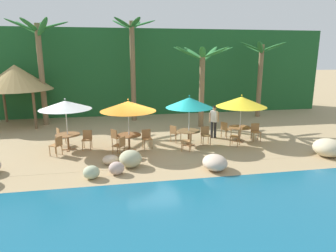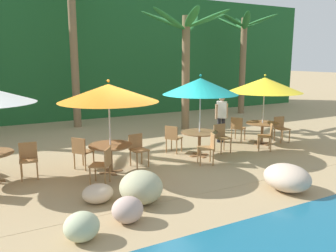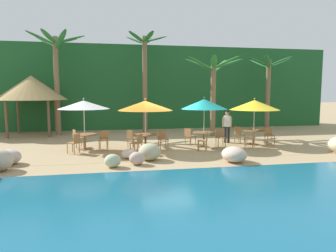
{
  "view_description": "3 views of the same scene",
  "coord_description": "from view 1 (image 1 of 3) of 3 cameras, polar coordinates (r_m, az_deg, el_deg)",
  "views": [
    {
      "loc": [
        -1.77,
        -13.71,
        4.34
      ],
      "look_at": [
        0.79,
        0.08,
        0.97
      ],
      "focal_mm": 32.48,
      "sensor_mm": 36.0,
      "label": 1
    },
    {
      "loc": [
        -3.79,
        -8.49,
        2.9
      ],
      "look_at": [
        0.71,
        -0.06,
        1.01
      ],
      "focal_mm": 36.85,
      "sensor_mm": 36.0,
      "label": 2
    },
    {
      "loc": [
        -2.63,
        -14.13,
        2.65
      ],
      "look_at": [
        0.09,
        0.36,
        1.03
      ],
      "focal_mm": 32.67,
      "sensor_mm": 36.0,
      "label": 3
    }
  ],
  "objects": [
    {
      "name": "chair_yellow_left",
      "position": [
        14.85,
        12.83,
        -1.78
      ],
      "size": [
        0.6,
        0.59,
        0.87
      ],
      "color": "#9E7042",
      "rests_on": "ground"
    },
    {
      "name": "chair_yellow_seaward",
      "position": [
        16.02,
        16.12,
        -0.86
      ],
      "size": [
        0.47,
        0.47,
        0.87
      ],
      "color": "#9E7042",
      "rests_on": "ground"
    },
    {
      "name": "chair_teal_seaward",
      "position": [
        14.89,
        7.03,
        -1.5
      ],
      "size": [
        0.43,
        0.44,
        0.87
      ],
      "color": "#9E7042",
      "rests_on": "ground"
    },
    {
      "name": "palm_tree_nearest",
      "position": [
        19.98,
        -22.93,
        12.48
      ],
      "size": [
        3.38,
        3.46,
        6.29
      ],
      "color": "brown",
      "rests_on": "ground"
    },
    {
      "name": "umbrella_yellow",
      "position": [
        15.37,
        13.61,
        4.46
      ],
      "size": [
        2.48,
        2.48,
        2.38
      ],
      "color": "silver",
      "rests_on": "ground"
    },
    {
      "name": "chair_white_seaward",
      "position": [
        14.55,
        -14.93,
        -2.22
      ],
      "size": [
        0.46,
        0.47,
        0.87
      ],
      "color": "#9E7042",
      "rests_on": "ground"
    },
    {
      "name": "rock_seawall",
      "position": [
        11.2,
        -6.0,
        -7.33
      ],
      "size": [
        17.45,
        3.11,
        0.9
      ],
      "color": "#C1A396",
      "rests_on": "ground"
    },
    {
      "name": "chair_teal_inland",
      "position": [
        15.08,
        1.25,
        -1.2
      ],
      "size": [
        0.59,
        0.59,
        0.87
      ],
      "color": "#9E7042",
      "rests_on": "ground"
    },
    {
      "name": "umbrella_teal",
      "position": [
        14.27,
        4.01,
        4.41
      ],
      "size": [
        2.22,
        2.22,
        2.45
      ],
      "color": "silver",
      "rests_on": "ground"
    },
    {
      "name": "chair_orange_left",
      "position": [
        13.22,
        -8.95,
        -3.49
      ],
      "size": [
        0.59,
        0.59,
        0.87
      ],
      "color": "#9E7042",
      "rests_on": "ground"
    },
    {
      "name": "foliage_backdrop",
      "position": [
        22.82,
        -6.16,
        10.06
      ],
      "size": [
        28.0,
        2.4,
        6.0
      ],
      "color": "#1E5628",
      "rests_on": "ground"
    },
    {
      "name": "chair_orange_seaward",
      "position": [
        14.2,
        -4.0,
        -2.16
      ],
      "size": [
        0.47,
        0.48,
        0.87
      ],
      "color": "#9E7042",
      "rests_on": "ground"
    },
    {
      "name": "dining_table_orange",
      "position": [
        13.92,
        -7.32,
        -2.13
      ],
      "size": [
        1.1,
        1.1,
        0.74
      ],
      "color": "brown",
      "rests_on": "ground"
    },
    {
      "name": "chair_teal_left",
      "position": [
        13.78,
        3.83,
        -2.66
      ],
      "size": [
        0.55,
        0.55,
        0.87
      ],
      "color": "#9E7042",
      "rests_on": "ground"
    },
    {
      "name": "terrace_deck",
      "position": [
        14.49,
        -3.03,
        -3.94
      ],
      "size": [
        18.0,
        5.2,
        0.01
      ],
      "color": "tan",
      "rests_on": "ground"
    },
    {
      "name": "ground_plane",
      "position": [
        14.49,
        -3.03,
        -3.95
      ],
      "size": [
        120.0,
        120.0,
        0.0
      ],
      "primitive_type": "plane",
      "color": "tan"
    },
    {
      "name": "waiter_in_white",
      "position": [
        15.97,
        8.6,
        1.23
      ],
      "size": [
        0.52,
        0.38,
        1.7
      ],
      "color": "#232328",
      "rests_on": "ground"
    },
    {
      "name": "umbrella_white",
      "position": [
        14.32,
        -18.73,
        3.75
      ],
      "size": [
        2.31,
        2.31,
        2.4
      ],
      "color": "silver",
      "rests_on": "ground"
    },
    {
      "name": "chair_yellow_inland",
      "position": [
        16.1,
        10.69,
        -0.49
      ],
      "size": [
        0.58,
        0.58,
        0.87
      ],
      "color": "#9E7042",
      "rests_on": "ground"
    },
    {
      "name": "palm_tree_second",
      "position": [
        19.9,
        -6.65,
        12.93
      ],
      "size": [
        2.85,
        3.02,
        6.45
      ],
      "color": "brown",
      "rests_on": "ground"
    },
    {
      "name": "palm_tree_third",
      "position": [
        18.1,
        6.39,
        10.47
      ],
      "size": [
        3.58,
        3.51,
        4.78
      ],
      "color": "brown",
      "rests_on": "ground"
    },
    {
      "name": "dining_table_teal",
      "position": [
        14.57,
        3.92,
        -1.34
      ],
      "size": [
        1.1,
        1.1,
        0.74
      ],
      "color": "brown",
      "rests_on": "ground"
    },
    {
      "name": "umbrella_orange",
      "position": [
        13.61,
        -7.5,
        3.72
      ],
      "size": [
        2.49,
        2.49,
        2.39
      ],
      "color": "silver",
      "rests_on": "ground"
    },
    {
      "name": "palapa_hut",
      "position": [
        20.54,
        -26.7,
        8.14
      ],
      "size": [
        4.23,
        4.23,
        3.69
      ],
      "color": "brown",
      "rests_on": "ground"
    },
    {
      "name": "dining_table_white",
      "position": [
        14.62,
        -18.29,
        -1.96
      ],
      "size": [
        1.1,
        1.1,
        0.74
      ],
      "color": "brown",
      "rests_on": "ground"
    },
    {
      "name": "chair_white_inland",
      "position": [
        15.42,
        -19.5,
        -1.66
      ],
      "size": [
        0.56,
        0.56,
        0.87
      ],
      "color": "#9E7042",
      "rests_on": "ground"
    },
    {
      "name": "chair_white_left",
      "position": [
        13.96,
        -20.1,
        -3.25
      ],
      "size": [
        0.58,
        0.58,
        0.87
      ],
      "color": "#9E7042",
      "rests_on": "ground"
    },
    {
      "name": "chair_orange_inland",
      "position": [
        14.53,
        -9.77,
        -1.97
      ],
      "size": [
        0.59,
        0.59,
        0.87
      ],
      "color": "#9E7042",
      "rests_on": "ground"
    },
    {
      "name": "palm_tree_fourth",
      "position": [
        21.97,
        16.99,
        10.76
      ],
      "size": [
        3.32,
        3.01,
        5.13
      ],
      "color": "brown",
      "rests_on": "ground"
    },
    {
      "name": "dining_table_yellow",
      "position": [
        15.64,
        13.33,
        -0.65
      ],
      "size": [
        1.1,
        1.1,
        0.74
      ],
      "color": "brown",
      "rests_on": "ground"
    }
  ]
}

